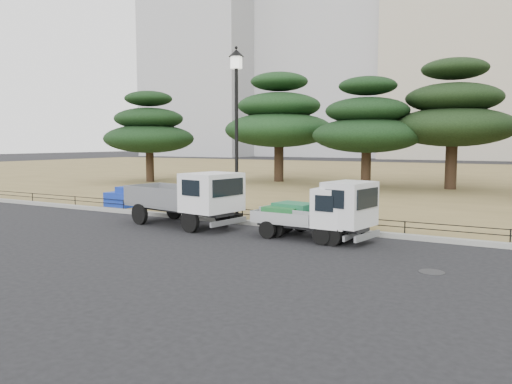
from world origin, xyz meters
The scene contains 16 objects.
ground centered at (0.00, 0.00, 0.00)m, with size 220.00×220.00×0.00m, color black.
lawn centered at (0.00, 30.60, 0.07)m, with size 120.00×56.00×0.15m, color olive.
curb centered at (0.00, 2.60, 0.08)m, with size 120.00×0.25×0.16m, color gray.
truck_large centered at (-2.40, 1.22, 1.10)m, with size 4.78×2.52×1.98m.
truck_kei_front centered at (2.85, 1.29, 0.93)m, with size 3.74×2.12×1.86m.
truck_kei_rear centered at (2.48, 1.11, 0.83)m, with size 3.24×1.52×1.66m.
street_lamp centered at (-1.34, 2.90, 4.42)m, with size 0.57×0.57×6.32m.
pipe_fence centered at (0.00, 2.75, 0.44)m, with size 38.00×0.04×0.40m.
tarp_pile centered at (-7.64, 3.37, 0.52)m, with size 1.41×1.05×0.91m.
manhole centered at (6.50, -1.20, 0.01)m, with size 0.60×0.60×0.01m, color #2D2D30.
pine_west_far centered at (-16.05, 14.94, 3.94)m, with size 6.50×6.50×6.56m.
pine_west_near centered at (-7.85, 19.66, 4.71)m, with size 7.91×7.91×7.91m.
pine_center_left centered at (-0.65, 17.43, 4.14)m, with size 6.80×6.80×6.92m.
pine_center_right centered at (4.10, 19.41, 4.74)m, with size 7.47×7.47×7.92m.
tower_far_west centered at (-55.00, 80.00, 32.50)m, with size 24.00×20.00×65.00m, color #A0A0A5.
tower_center_left centered at (-5.00, 85.00, 27.50)m, with size 22.00×20.00×55.00m, color #AAA08C.
Camera 1 is at (8.44, -13.25, 3.05)m, focal length 35.00 mm.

